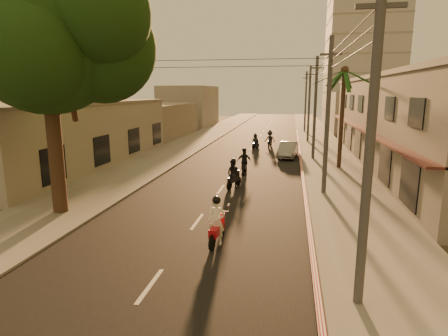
{
  "coord_description": "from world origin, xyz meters",
  "views": [
    {
      "loc": [
        4.16,
        -14.14,
        5.95
      ],
      "look_at": [
        0.35,
        7.16,
        1.55
      ],
      "focal_mm": 30.0,
      "sensor_mm": 36.0,
      "label": 1
    }
  ],
  "objects_px": {
    "palm_tree": "(344,76)",
    "scooter_far_a": "(255,142)",
    "parked_car": "(288,150)",
    "scooter_mid_a": "(234,175)",
    "scooter_far_b": "(270,140)",
    "broadleaf_tree": "(55,36)",
    "scooter_mid_b": "(244,162)",
    "scooter_red": "(217,223)"
  },
  "relations": [
    {
      "from": "scooter_red",
      "to": "scooter_mid_b",
      "type": "bearing_deg",
      "value": 97.68
    },
    {
      "from": "scooter_red",
      "to": "parked_car",
      "type": "height_order",
      "value": "scooter_red"
    },
    {
      "from": "palm_tree",
      "to": "scooter_red",
      "type": "xyz_separation_m",
      "value": [
        -6.59,
        -16.36,
        -6.28
      ]
    },
    {
      "from": "broadleaf_tree",
      "to": "scooter_mid_a",
      "type": "relative_size",
      "value": 6.34
    },
    {
      "from": "scooter_far_a",
      "to": "broadleaf_tree",
      "type": "bearing_deg",
      "value": -87.61
    },
    {
      "from": "scooter_far_b",
      "to": "parked_car",
      "type": "xyz_separation_m",
      "value": [
        2.03,
        -6.08,
        -0.16
      ]
    },
    {
      "from": "broadleaf_tree",
      "to": "scooter_far_a",
      "type": "xyz_separation_m",
      "value": [
        7.09,
        23.3,
        -7.72
      ]
    },
    {
      "from": "palm_tree",
      "to": "scooter_far_a",
      "type": "xyz_separation_m",
      "value": [
        -7.52,
        9.45,
        -6.39
      ]
    },
    {
      "from": "scooter_mid_a",
      "to": "scooter_far_b",
      "type": "xyz_separation_m",
      "value": [
        1.23,
        18.2,
        0.0
      ]
    },
    {
      "from": "palm_tree",
      "to": "scooter_mid_b",
      "type": "distance_m",
      "value": 10.04
    },
    {
      "from": "broadleaf_tree",
      "to": "scooter_far_b",
      "type": "distance_m",
      "value": 27.09
    },
    {
      "from": "palm_tree",
      "to": "scooter_mid_b",
      "type": "relative_size",
      "value": 4.1
    },
    {
      "from": "broadleaf_tree",
      "to": "scooter_mid_b",
      "type": "bearing_deg",
      "value": 54.84
    },
    {
      "from": "scooter_mid_b",
      "to": "scooter_far_b",
      "type": "relative_size",
      "value": 1.03
    },
    {
      "from": "scooter_mid_a",
      "to": "scooter_far_a",
      "type": "distance_m",
      "value": 16.95
    },
    {
      "from": "palm_tree",
      "to": "parked_car",
      "type": "bearing_deg",
      "value": 131.0
    },
    {
      "from": "broadleaf_tree",
      "to": "parked_car",
      "type": "height_order",
      "value": "broadleaf_tree"
    },
    {
      "from": "scooter_far_b",
      "to": "broadleaf_tree",
      "type": "bearing_deg",
      "value": -102.63
    },
    {
      "from": "palm_tree",
      "to": "scooter_mid_a",
      "type": "height_order",
      "value": "palm_tree"
    },
    {
      "from": "scooter_far_b",
      "to": "palm_tree",
      "type": "bearing_deg",
      "value": -53.93
    },
    {
      "from": "scooter_mid_a",
      "to": "parked_car",
      "type": "relative_size",
      "value": 0.43
    },
    {
      "from": "palm_tree",
      "to": "scooter_mid_a",
      "type": "xyz_separation_m",
      "value": [
        -7.28,
        -7.5,
        -6.28
      ]
    },
    {
      "from": "scooter_red",
      "to": "scooter_far_b",
      "type": "distance_m",
      "value": 27.07
    },
    {
      "from": "broadleaf_tree",
      "to": "scooter_red",
      "type": "relative_size",
      "value": 5.98
    },
    {
      "from": "palm_tree",
      "to": "scooter_far_a",
      "type": "height_order",
      "value": "palm_tree"
    },
    {
      "from": "scooter_far_a",
      "to": "scooter_far_b",
      "type": "distance_m",
      "value": 1.94
    },
    {
      "from": "parked_car",
      "to": "scooter_far_a",
      "type": "bearing_deg",
      "value": 132.38
    },
    {
      "from": "scooter_mid_b",
      "to": "scooter_far_a",
      "type": "height_order",
      "value": "scooter_mid_b"
    },
    {
      "from": "scooter_mid_a",
      "to": "scooter_mid_b",
      "type": "height_order",
      "value": "scooter_mid_b"
    },
    {
      "from": "scooter_red",
      "to": "scooter_far_b",
      "type": "xyz_separation_m",
      "value": [
        0.54,
        27.06,
        0.0
      ]
    },
    {
      "from": "scooter_mid_b",
      "to": "scooter_far_b",
      "type": "height_order",
      "value": "scooter_mid_b"
    },
    {
      "from": "scooter_red",
      "to": "scooter_far_a",
      "type": "distance_m",
      "value": 25.83
    },
    {
      "from": "parked_car",
      "to": "scooter_far_b",
      "type": "bearing_deg",
      "value": 114.89
    },
    {
      "from": "scooter_mid_a",
      "to": "scooter_far_b",
      "type": "relative_size",
      "value": 0.98
    },
    {
      "from": "scooter_mid_a",
      "to": "scooter_mid_b",
      "type": "xyz_separation_m",
      "value": [
        0.14,
        4.26,
        0.01
      ]
    },
    {
      "from": "palm_tree",
      "to": "scooter_mid_b",
      "type": "bearing_deg",
      "value": -155.55
    },
    {
      "from": "scooter_mid_a",
      "to": "palm_tree",
      "type": "bearing_deg",
      "value": 62.51
    },
    {
      "from": "scooter_far_a",
      "to": "scooter_mid_a",
      "type": "bearing_deg",
      "value": -69.87
    },
    {
      "from": "scooter_red",
      "to": "scooter_mid_b",
      "type": "xyz_separation_m",
      "value": [
        -0.55,
        13.11,
        0.01
      ]
    },
    {
      "from": "palm_tree",
      "to": "scooter_far_a",
      "type": "relative_size",
      "value": 4.92
    },
    {
      "from": "scooter_mid_a",
      "to": "scooter_mid_b",
      "type": "relative_size",
      "value": 0.96
    },
    {
      "from": "broadleaf_tree",
      "to": "scooter_red",
      "type": "distance_m",
      "value": 11.33
    }
  ]
}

